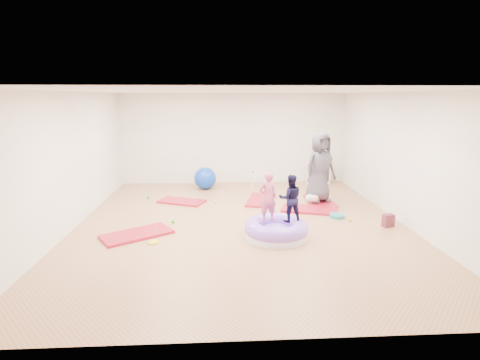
{
  "coord_description": "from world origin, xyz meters",
  "views": [
    {
      "loc": [
        -0.45,
        -7.71,
        2.69
      ],
      "look_at": [
        0.0,
        0.3,
        0.9
      ],
      "focal_mm": 28.0,
      "sensor_mm": 36.0,
      "label": 1
    }
  ],
  "objects": [
    {
      "name": "infant",
      "position": [
        1.93,
        1.37,
        0.17
      ],
      "size": [
        0.4,
        0.41,
        0.24
      ],
      "color": "silver",
      "rests_on": "gym_mat_rear_right"
    },
    {
      "name": "ball_pit_balls",
      "position": [
        -0.5,
        0.72,
        0.04
      ],
      "size": [
        4.87,
        2.71,
        0.07
      ],
      "color": "gold",
      "rests_on": "ground"
    },
    {
      "name": "cube_shelf",
      "position": [
        2.68,
        3.79,
        0.37
      ],
      "size": [
        0.73,
        0.36,
        0.73
      ],
      "color": "white",
      "rests_on": "ground"
    },
    {
      "name": "adult_caregiver",
      "position": [
        2.1,
        1.51,
        0.94
      ],
      "size": [
        1.01,
        0.85,
        1.77
      ],
      "primitive_type": "imported",
      "rotation": [
        0.0,
        0.0,
        0.38
      ],
      "color": "#413F49",
      "rests_on": "gym_mat_rear_right"
    },
    {
      "name": "balance_disc",
      "position": [
        2.21,
        0.28,
        0.04
      ],
      "size": [
        0.34,
        0.34,
        0.08
      ],
      "primitive_type": "cylinder",
      "color": "teal",
      "rests_on": "ground"
    },
    {
      "name": "gym_mat_mid_left",
      "position": [
        -1.44,
        1.74,
        0.02
      ],
      "size": [
        1.31,
        1.01,
        0.05
      ],
      "primitive_type": "cube",
      "rotation": [
        0.0,
        0.0,
        -0.41
      ],
      "color": "maroon",
      "rests_on": "ground"
    },
    {
      "name": "gym_mat_rear_right",
      "position": [
        2.16,
        1.58,
        0.02
      ],
      "size": [
        0.62,
        1.2,
        0.05
      ],
      "primitive_type": "cube",
      "rotation": [
        0.0,
        0.0,
        1.6
      ],
      "color": "maroon",
      "rests_on": "ground"
    },
    {
      "name": "gym_mat_front_left",
      "position": [
        -2.1,
        -0.61,
        0.03
      ],
      "size": [
        1.49,
        1.3,
        0.06
      ],
      "primitive_type": "cube",
      "rotation": [
        0.0,
        0.0,
        0.58
      ],
      "color": "maroon",
      "rests_on": "ground"
    },
    {
      "name": "gym_mat_center_back",
      "position": [
        0.63,
        1.75,
        0.03
      ],
      "size": [
        0.94,
        1.41,
        0.05
      ],
      "primitive_type": "cube",
      "rotation": [
        0.0,
        0.0,
        1.33
      ],
      "color": "maroon",
      "rests_on": "ground"
    },
    {
      "name": "backpack",
      "position": [
        3.1,
        -0.38,
        0.13
      ],
      "size": [
        0.27,
        0.21,
        0.27
      ],
      "primitive_type": "cube",
      "rotation": [
        0.0,
        0.0,
        0.33
      ],
      "color": "maroon",
      "rests_on": "ground"
    },
    {
      "name": "exercise_ball_orange",
      "position": [
        -0.85,
        3.53,
        0.21
      ],
      "size": [
        0.41,
        0.41,
        0.41
      ],
      "primitive_type": "sphere",
      "color": "#D75A00",
      "rests_on": "ground"
    },
    {
      "name": "child_pink",
      "position": [
        0.47,
        -0.79,
        0.85
      ],
      "size": [
        0.42,
        0.33,
        0.99
      ],
      "primitive_type": "imported",
      "rotation": [
        0.0,
        0.0,
        3.44
      ],
      "color": "#CD517B",
      "rests_on": "inflatable_cushion"
    },
    {
      "name": "infant_play_gym",
      "position": [
        0.8,
        3.23,
        0.33
      ],
      "size": [
        0.65,
        0.61,
        0.49
      ],
      "rotation": [
        0.0,
        0.0,
        -0.24
      ],
      "color": "white",
      "rests_on": "ground"
    },
    {
      "name": "exercise_ball_blue",
      "position": [
        -0.88,
        3.15,
        0.33
      ],
      "size": [
        0.65,
        0.65,
        0.65
      ],
      "primitive_type": "sphere",
      "color": "#0D3CB3",
      "rests_on": "ground"
    },
    {
      "name": "gym_mat_right",
      "position": [
        1.71,
        0.83,
        0.03
      ],
      "size": [
        1.45,
        1.02,
        0.05
      ],
      "primitive_type": "cube",
      "rotation": [
        0.0,
        0.0,
        -0.3
      ],
      "color": "maroon",
      "rests_on": "ground"
    },
    {
      "name": "child_navy",
      "position": [
        0.91,
        -0.82,
        0.82
      ],
      "size": [
        0.46,
        0.36,
        0.93
      ],
      "primitive_type": "imported",
      "rotation": [
        0.0,
        0.0,
        3.15
      ],
      "color": "black",
      "rests_on": "inflatable_cushion"
    },
    {
      "name": "inflatable_cushion",
      "position": [
        0.64,
        -0.87,
        0.15
      ],
      "size": [
        1.24,
        1.24,
        0.39
      ],
      "rotation": [
        0.0,
        0.0,
        -0.26
      ],
      "color": "white",
      "rests_on": "ground"
    },
    {
      "name": "room",
      "position": [
        0.0,
        0.0,
        1.4
      ],
      "size": [
        7.01,
        8.01,
        2.81
      ],
      "color": "tan",
      "rests_on": "ground"
    },
    {
      "name": "yellow_toy",
      "position": [
        -1.71,
        -1.03,
        0.02
      ],
      "size": [
        0.21,
        0.21,
        0.03
      ],
      "primitive_type": "cylinder",
      "color": "gold",
      "rests_on": "ground"
    }
  ]
}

